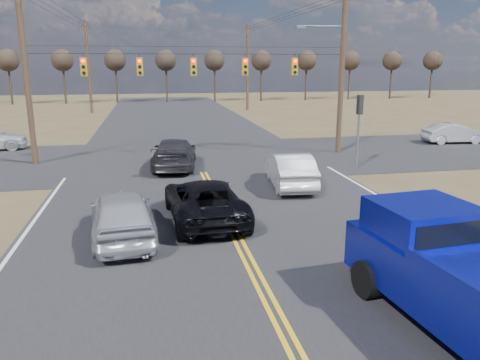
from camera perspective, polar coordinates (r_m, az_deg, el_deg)
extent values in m
plane|color=brown|center=(11.19, 3.96, -15.35)|extent=(160.00, 160.00, 0.00)
cube|color=#28282B|center=(20.33, -3.23, -1.63)|extent=(14.00, 120.00, 0.02)
cube|color=#28282B|center=(28.07, -5.43, 2.71)|extent=(120.00, 12.00, 0.02)
cylinder|color=#473323|center=(28.16, -24.64, 11.81)|extent=(0.32, 0.32, 10.00)
cylinder|color=#473323|center=(29.75, 12.30, 12.80)|extent=(0.32, 0.32, 10.00)
cylinder|color=black|center=(27.53, -5.73, 15.04)|extent=(18.00, 0.02, 0.02)
cylinder|color=black|center=(27.54, -5.75, 15.88)|extent=(18.00, 0.02, 0.02)
cube|color=#B28C14|center=(27.62, -18.51, 12.96)|extent=(0.34, 0.24, 1.00)
cylinder|color=#FF0C05|center=(27.48, -18.60, 13.64)|extent=(0.20, 0.06, 0.20)
cylinder|color=black|center=(27.49, -18.55, 12.95)|extent=(0.20, 0.06, 0.20)
cylinder|color=black|center=(27.49, -18.49, 12.27)|extent=(0.20, 0.06, 0.20)
cube|color=black|center=(27.46, -18.63, 13.87)|extent=(0.24, 0.14, 0.03)
cube|color=#B28C14|center=(27.41, -12.12, 13.35)|extent=(0.34, 0.24, 1.00)
cylinder|color=#FF0C05|center=(27.27, -12.16, 14.04)|extent=(0.20, 0.06, 0.20)
cylinder|color=black|center=(27.27, -12.13, 13.35)|extent=(0.20, 0.06, 0.20)
cylinder|color=black|center=(27.28, -12.09, 12.66)|extent=(0.20, 0.06, 0.20)
cube|color=black|center=(27.24, -12.18, 14.27)|extent=(0.24, 0.14, 0.03)
cube|color=#B28C14|center=(27.53, -5.69, 13.59)|extent=(0.34, 0.24, 1.00)
cylinder|color=#FF0C05|center=(27.39, -5.68, 14.28)|extent=(0.20, 0.06, 0.20)
cylinder|color=black|center=(27.39, -5.67, 13.59)|extent=(0.20, 0.06, 0.20)
cylinder|color=black|center=(27.40, -5.65, 12.90)|extent=(0.20, 0.06, 0.20)
cube|color=black|center=(27.36, -5.68, 14.51)|extent=(0.24, 0.14, 0.03)
cube|color=#B28C14|center=(27.97, 0.61, 13.66)|extent=(0.34, 0.24, 1.00)
cylinder|color=#FF0C05|center=(27.83, 0.68, 14.34)|extent=(0.20, 0.06, 0.20)
cylinder|color=black|center=(27.83, 0.67, 13.66)|extent=(0.20, 0.06, 0.20)
cylinder|color=black|center=(27.84, 0.67, 12.98)|extent=(0.20, 0.06, 0.20)
cube|color=black|center=(27.80, 0.69, 14.56)|extent=(0.24, 0.14, 0.03)
cube|color=#B28C14|center=(28.72, 6.66, 13.58)|extent=(0.34, 0.24, 1.00)
cylinder|color=#FF0C05|center=(28.58, 6.76, 14.24)|extent=(0.20, 0.06, 0.20)
cylinder|color=black|center=(28.58, 6.75, 13.58)|extent=(0.20, 0.06, 0.20)
cylinder|color=black|center=(28.59, 6.73, 12.91)|extent=(0.20, 0.06, 0.20)
cube|color=black|center=(28.56, 6.79, 14.46)|extent=(0.24, 0.14, 0.03)
cylinder|color=slate|center=(25.61, 14.17, 4.89)|extent=(0.12, 0.12, 3.20)
cube|color=black|center=(25.40, 14.42, 8.90)|extent=(0.24, 0.34, 1.00)
cylinder|color=slate|center=(29.31, 9.93, 17.98)|extent=(2.80, 0.10, 0.10)
cube|color=slate|center=(28.88, 7.39, 18.03)|extent=(0.55, 0.22, 0.14)
cylinder|color=#473323|center=(55.78, -17.98, 12.88)|extent=(0.32, 0.32, 10.00)
cube|color=#473323|center=(55.90, -18.31, 17.18)|extent=(1.60, 0.12, 0.12)
cylinder|color=#473323|center=(56.61, 0.93, 13.55)|extent=(0.32, 0.32, 10.00)
cube|color=#473323|center=(56.73, 0.95, 17.79)|extent=(1.60, 0.12, 0.12)
cylinder|color=#33261C|center=(71.87, -26.21, 10.45)|extent=(0.28, 0.28, 5.50)
sphere|color=#2D231C|center=(71.82, -26.48, 12.95)|extent=(3.00, 3.00, 3.00)
cylinder|color=#33261C|center=(70.40, -20.62, 10.94)|extent=(0.28, 0.28, 5.50)
sphere|color=#2D231C|center=(70.35, -20.84, 13.49)|extent=(3.00, 3.00, 3.00)
cylinder|color=#33261C|center=(69.60, -14.83, 11.34)|extent=(0.28, 0.28, 5.50)
sphere|color=#2D231C|center=(69.55, -14.99, 13.92)|extent=(3.00, 3.00, 3.00)
cylinder|color=#33261C|center=(69.51, -8.95, 11.62)|extent=(0.28, 0.28, 5.50)
sphere|color=#2D231C|center=(69.46, -9.05, 14.22)|extent=(3.00, 3.00, 3.00)
cylinder|color=#33261C|center=(70.12, -3.10, 11.79)|extent=(0.28, 0.28, 5.50)
sphere|color=#2D231C|center=(70.07, -3.14, 14.36)|extent=(3.00, 3.00, 3.00)
cylinder|color=#33261C|center=(71.41, 2.59, 11.83)|extent=(0.28, 0.28, 5.50)
sphere|color=#2D231C|center=(71.36, 2.62, 14.36)|extent=(3.00, 3.00, 3.00)
cylinder|color=#33261C|center=(73.35, 8.03, 11.77)|extent=(0.28, 0.28, 5.50)
sphere|color=#2D231C|center=(73.30, 8.12, 14.23)|extent=(3.00, 3.00, 3.00)
cylinder|color=#33261C|center=(75.89, 13.15, 11.62)|extent=(0.28, 0.28, 5.50)
sphere|color=#2D231C|center=(75.84, 13.28, 13.99)|extent=(3.00, 3.00, 3.00)
cylinder|color=#33261C|center=(78.97, 17.89, 11.40)|extent=(0.28, 0.28, 5.50)
sphere|color=#2D231C|center=(78.93, 18.07, 13.68)|extent=(3.00, 3.00, 3.00)
cylinder|color=#33261C|center=(82.53, 22.24, 11.13)|extent=(0.28, 0.28, 5.50)
sphere|color=#2D231C|center=(82.49, 22.45, 13.30)|extent=(3.00, 3.00, 3.00)
cylinder|color=black|center=(11.85, 15.25, -11.60)|extent=(0.45, 0.95, 0.92)
cylinder|color=black|center=(13.06, 23.56, -9.84)|extent=(0.45, 0.95, 0.92)
cube|color=#0E1699|center=(10.77, 26.40, -11.96)|extent=(2.89, 6.39, 1.15)
cube|color=#0E1699|center=(11.59, 21.39, -4.61)|extent=(2.30, 2.15, 0.83)
cube|color=black|center=(10.90, 24.42, -6.07)|extent=(1.83, 0.25, 0.52)
cube|color=#0E1699|center=(9.00, 26.89, -12.30)|extent=(0.48, 3.78, 0.23)
imported|color=#ADAFB6|center=(15.38, -14.20, -4.08)|extent=(2.41, 4.96, 1.63)
imported|color=black|center=(16.73, -4.38, -2.46)|extent=(2.77, 5.48, 1.49)
imported|color=silver|center=(21.35, 6.13, 1.26)|extent=(2.20, 4.96, 1.58)
imported|color=#2D2C31|center=(25.38, -7.98, 3.23)|extent=(2.85, 5.65, 1.57)
imported|color=#AFB1B8|center=(36.30, 24.63, 5.20)|extent=(1.81, 4.37, 1.41)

